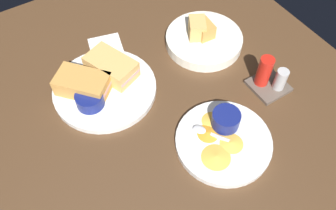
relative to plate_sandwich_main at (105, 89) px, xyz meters
The scene contains 13 objects.
ground_plane 12.27cm from the plate_sandwich_main, 35.19° to the left, with size 110.00×110.00×3.00cm, color #4C331E.
plate_sandwich_main is the anchor object (origin of this frame).
sandwich_half_near 5.97cm from the plate_sandwich_main, 129.18° to the left, with size 14.89×11.78×4.80cm.
sandwich_half_far 5.97cm from the plate_sandwich_main, 110.82° to the right, with size 14.79×14.28×4.80cm.
ramekin_dark_sauce 6.53cm from the plate_sandwich_main, 59.82° to the right, with size 6.94×6.94×3.43cm.
spoon_by_dark_ramekin 1.39cm from the plate_sandwich_main, ahead, with size 5.37×9.61×0.80cm.
plate_chips_companion 33.07cm from the plate_sandwich_main, 29.60° to the left, with size 22.41×22.41×1.60cm, color silver.
ramekin_light_gravy 31.93cm from the plate_sandwich_main, 37.00° to the left, with size 6.66×6.66×3.98cm.
spoon_by_gravy_ramekin 28.30cm from the plate_sandwich_main, 29.02° to the left, with size 9.08×6.63×0.80cm.
plantain_chip_scatter 31.83cm from the plate_sandwich_main, 29.32° to the left, with size 15.68×13.93×0.60cm.
bread_basket_rear 31.33cm from the plate_sandwich_main, 90.75° to the left, with size 21.65×21.65×8.08cm.
condiment_caddy 42.11cm from the plate_sandwich_main, 59.77° to the left, with size 9.00×9.00×9.50cm.
paper_napkin_folded 14.77cm from the plate_sandwich_main, 153.90° to the left, with size 11.00×9.00×0.40cm, color white.
Camera 1 is at (46.71, -23.36, 72.66)cm, focal length 37.95 mm.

